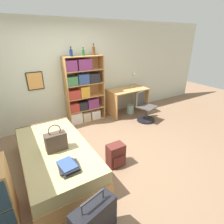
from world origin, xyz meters
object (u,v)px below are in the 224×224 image
(bottle_brown, at_px, (83,53))
(backpack, at_px, (116,155))
(book_stack_on_bed, at_px, (69,166))
(desk_lamp, at_px, (134,76))
(bookcase, at_px, (83,92))
(bed, at_px, (56,157))
(bottle_green, at_px, (71,53))
(waste_bin, at_px, (130,109))
(suitcase, at_px, (94,224))
(bottle_clear, at_px, (94,51))
(handbag, at_px, (56,141))
(desk_chair, at_px, (145,112))
(desk, at_px, (128,97))

(bottle_brown, bearing_deg, backpack, -98.88)
(book_stack_on_bed, relative_size, desk_lamp, 0.70)
(bookcase, distance_m, desk_lamp, 1.65)
(bed, bearing_deg, bottle_green, 57.97)
(backpack, xyz_separation_m, waste_bin, (1.65, 1.78, -0.08))
(backpack, distance_m, waste_bin, 2.43)
(suitcase, xyz_separation_m, bottle_clear, (1.51, 2.99, 1.57))
(handbag, height_order, waste_bin, handbag)
(backpack, bearing_deg, bed, 153.58)
(book_stack_on_bed, xyz_separation_m, bottle_clear, (1.52, 2.22, 1.34))
(desk_lamp, relative_size, desk_chair, 0.61)
(bed, xyz_separation_m, backpack, (0.95, -0.47, -0.03))
(handbag, relative_size, bookcase, 0.26)
(desk, xyz_separation_m, waste_bin, (0.07, -0.07, -0.39))
(bottle_green, bearing_deg, handbag, -119.62)
(bed, distance_m, bottle_clear, 2.72)
(suitcase, height_order, desk_lamp, desk_lamp)
(backpack, bearing_deg, desk, 49.32)
(bottle_green, distance_m, desk_lamp, 2.00)
(bottle_clear, bearing_deg, book_stack_on_bed, -124.42)
(bookcase, distance_m, desk_chair, 1.79)
(handbag, xyz_separation_m, desk_lamp, (2.80, 1.59, 0.47))
(desk_lamp, bearing_deg, desk_chair, -102.11)
(book_stack_on_bed, relative_size, bottle_brown, 1.76)
(bed, height_order, handbag, handbag)
(bottle_green, relative_size, backpack, 0.52)
(handbag, relative_size, bottle_clear, 1.65)
(bed, xyz_separation_m, bottle_green, (0.95, 1.52, 1.60))
(bottle_brown, bearing_deg, waste_bin, -8.71)
(bottle_brown, height_order, bottle_clear, bottle_clear)
(bottle_green, height_order, desk_lamp, bottle_green)
(suitcase, xyz_separation_m, bottle_green, (0.91, 2.97, 1.55))
(bookcase, height_order, backpack, bookcase)
(backpack, bearing_deg, desk_chair, 34.40)
(bottle_green, xyz_separation_m, waste_bin, (1.65, -0.22, -1.70))
(book_stack_on_bed, bearing_deg, bottle_brown, 60.74)
(desk_lamp, bearing_deg, waste_bin, -143.04)
(suitcase, xyz_separation_m, desk_chair, (2.60, 2.14, -0.03))
(bottle_clear, distance_m, desk, 1.66)
(suitcase, relative_size, bottle_brown, 3.55)
(waste_bin, bearing_deg, handbag, -150.95)
(desk_chair, bearing_deg, handbag, -162.60)
(suitcase, bearing_deg, backpack, 47.28)
(desk_lamp, height_order, desk_chair, desk_lamp)
(desk, height_order, desk_chair, desk_chair)
(bottle_green, xyz_separation_m, bottle_brown, (0.30, -0.01, -0.01))
(bottle_brown, relative_size, desk, 0.17)
(desk_chair, bearing_deg, backpack, -145.60)
(bed, distance_m, handbag, 0.42)
(bottle_clear, height_order, waste_bin, bottle_clear)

